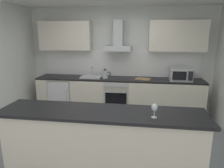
{
  "coord_description": "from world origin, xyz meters",
  "views": [
    {
      "loc": [
        0.55,
        -3.26,
        1.97
      ],
      "look_at": [
        0.02,
        0.45,
        1.05
      ],
      "focal_mm": 33.2,
      "sensor_mm": 36.0,
      "label": 1
    }
  ],
  "objects_px": {
    "refrigerator": "(63,95)",
    "microwave": "(181,74)",
    "kettle": "(105,74)",
    "wine_glass": "(155,108)",
    "oven": "(117,96)",
    "range_hood": "(118,41)",
    "sink": "(92,76)",
    "chopping_board": "(143,79)"
  },
  "relations": [
    {
      "from": "refrigerator",
      "to": "microwave",
      "type": "xyz_separation_m",
      "value": [
        2.9,
        -0.03,
        0.62
      ]
    },
    {
      "from": "kettle",
      "to": "wine_glass",
      "type": "distance_m",
      "value": 2.71
    },
    {
      "from": "oven",
      "to": "range_hood",
      "type": "xyz_separation_m",
      "value": [
        -0.0,
        0.13,
        1.33
      ]
    },
    {
      "from": "sink",
      "to": "range_hood",
      "type": "bearing_deg",
      "value": 10.35
    },
    {
      "from": "range_hood",
      "to": "microwave",
      "type": "bearing_deg",
      "value": -6.07
    },
    {
      "from": "microwave",
      "to": "range_hood",
      "type": "relative_size",
      "value": 0.69
    },
    {
      "from": "refrigerator",
      "to": "wine_glass",
      "type": "relative_size",
      "value": 4.78
    },
    {
      "from": "oven",
      "to": "wine_glass",
      "type": "distance_m",
      "value": 2.71
    },
    {
      "from": "microwave",
      "to": "range_hood",
      "type": "height_order",
      "value": "range_hood"
    },
    {
      "from": "oven",
      "to": "refrigerator",
      "type": "height_order",
      "value": "oven"
    },
    {
      "from": "oven",
      "to": "sink",
      "type": "height_order",
      "value": "sink"
    },
    {
      "from": "wine_glass",
      "to": "range_hood",
      "type": "bearing_deg",
      "value": 105.68
    },
    {
      "from": "microwave",
      "to": "sink",
      "type": "height_order",
      "value": "microwave"
    },
    {
      "from": "sink",
      "to": "range_hood",
      "type": "relative_size",
      "value": 0.69
    },
    {
      "from": "microwave",
      "to": "wine_glass",
      "type": "bearing_deg",
      "value": -106.36
    },
    {
      "from": "sink",
      "to": "kettle",
      "type": "relative_size",
      "value": 1.73
    },
    {
      "from": "chopping_board",
      "to": "range_hood",
      "type": "bearing_deg",
      "value": 166.14
    },
    {
      "from": "chopping_board",
      "to": "sink",
      "type": "bearing_deg",
      "value": 178.44
    },
    {
      "from": "sink",
      "to": "kettle",
      "type": "xyz_separation_m",
      "value": [
        0.35,
        -0.04,
        0.08
      ]
    },
    {
      "from": "refrigerator",
      "to": "chopping_board",
      "type": "height_order",
      "value": "chopping_board"
    },
    {
      "from": "oven",
      "to": "range_hood",
      "type": "bearing_deg",
      "value": 90.0
    },
    {
      "from": "oven",
      "to": "refrigerator",
      "type": "relative_size",
      "value": 0.94
    },
    {
      "from": "chopping_board",
      "to": "oven",
      "type": "bearing_deg",
      "value": 177.82
    },
    {
      "from": "kettle",
      "to": "range_hood",
      "type": "xyz_separation_m",
      "value": [
        0.3,
        0.16,
        0.78
      ]
    },
    {
      "from": "chopping_board",
      "to": "microwave",
      "type": "bearing_deg",
      "value": -0.28
    },
    {
      "from": "oven",
      "to": "microwave",
      "type": "height_order",
      "value": "microwave"
    },
    {
      "from": "kettle",
      "to": "range_hood",
      "type": "relative_size",
      "value": 0.4
    },
    {
      "from": "oven",
      "to": "sink",
      "type": "bearing_deg",
      "value": 179.03
    },
    {
      "from": "refrigerator",
      "to": "sink",
      "type": "relative_size",
      "value": 1.7
    },
    {
      "from": "kettle",
      "to": "wine_glass",
      "type": "relative_size",
      "value": 1.62
    },
    {
      "from": "oven",
      "to": "kettle",
      "type": "bearing_deg",
      "value": -173.54
    },
    {
      "from": "microwave",
      "to": "kettle",
      "type": "xyz_separation_m",
      "value": [
        -1.78,
        -0.01,
        -0.04
      ]
    },
    {
      "from": "range_hood",
      "to": "chopping_board",
      "type": "bearing_deg",
      "value": -13.86
    },
    {
      "from": "oven",
      "to": "wine_glass",
      "type": "xyz_separation_m",
      "value": [
        0.75,
        -2.53,
        0.64
      ]
    },
    {
      "from": "microwave",
      "to": "chopping_board",
      "type": "height_order",
      "value": "microwave"
    },
    {
      "from": "oven",
      "to": "chopping_board",
      "type": "xyz_separation_m",
      "value": [
        0.62,
        -0.02,
        0.45
      ]
    },
    {
      "from": "oven",
      "to": "microwave",
      "type": "bearing_deg",
      "value": -1.08
    },
    {
      "from": "sink",
      "to": "kettle",
      "type": "height_order",
      "value": "sink"
    },
    {
      "from": "microwave",
      "to": "chopping_board",
      "type": "xyz_separation_m",
      "value": [
        -0.86,
        0.0,
        -0.14
      ]
    },
    {
      "from": "kettle",
      "to": "wine_glass",
      "type": "height_order",
      "value": "wine_glass"
    },
    {
      "from": "refrigerator",
      "to": "sink",
      "type": "xyz_separation_m",
      "value": [
        0.77,
        0.01,
        0.5
      ]
    },
    {
      "from": "refrigerator",
      "to": "range_hood",
      "type": "height_order",
      "value": "range_hood"
    }
  ]
}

